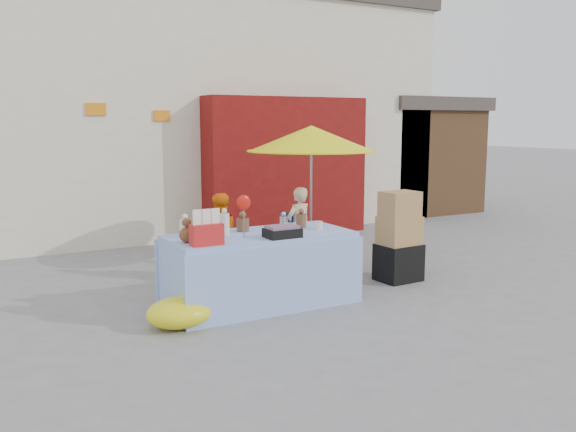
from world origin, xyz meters
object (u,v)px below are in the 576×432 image
chair_left (223,263)px  vendor_beige (299,228)px  chair_right (303,254)px  market_table (260,268)px  vendor_orange (219,237)px  box_stack (399,240)px  umbrella (311,139)px

chair_left → vendor_beige: 1.31m
chair_left → chair_right: size_ratio=1.00×
market_table → chair_right: bearing=42.4°
market_table → vendor_beige: (1.28, 1.30, 0.17)m
vendor_orange → vendor_beige: (1.25, 0.00, 0.01)m
chair_right → vendor_orange: bearing=159.1°
chair_right → vendor_beige: size_ratio=0.70×
chair_left → vendor_orange: (0.00, 0.13, 0.34)m
vendor_beige → box_stack: 1.50m
umbrella → box_stack: size_ratio=1.71×
umbrella → chair_right: bearing=-136.9°
umbrella → vendor_beige: bearing=-153.4°
chair_right → box_stack: (0.86, -1.10, 0.31)m
vendor_orange → vendor_beige: bearing=165.3°
vendor_orange → umbrella: umbrella is taller
market_table → umbrella: bearing=42.5°
chair_left → vendor_orange: size_ratio=0.71×
vendor_orange → box_stack: box_stack is taller
vendor_orange → market_table: bearing=73.8°
vendor_beige → chair_right: bearing=73.6°
vendor_beige → box_stack: (0.85, -1.24, -0.04)m
market_table → box_stack: size_ratio=1.81×
vendor_beige → vendor_orange: bearing=-14.7°
box_stack → vendor_orange: bearing=149.5°
vendor_beige → box_stack: bearing=109.8°
vendor_beige → chair_left: bearing=-8.6°
chair_right → umbrella: umbrella is taller
umbrella → box_stack: umbrella is taller
chair_right → vendor_orange: (-1.25, 0.13, 0.34)m
vendor_beige → umbrella: size_ratio=0.58×
chair_left → vendor_orange: vendor_orange is taller
vendor_orange → umbrella: 2.03m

